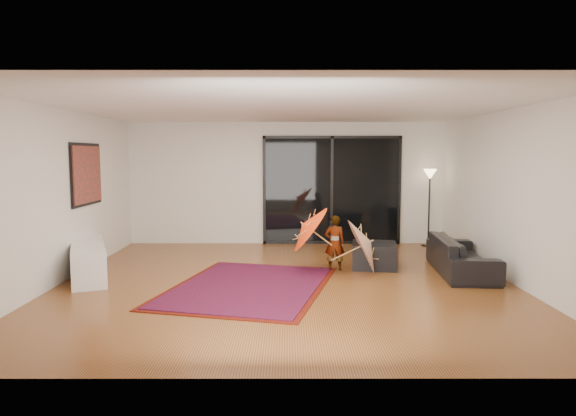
{
  "coord_description": "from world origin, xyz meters",
  "views": [
    {
      "loc": [
        0.02,
        -7.9,
        2.0
      ],
      "look_at": [
        0.03,
        0.64,
        1.1
      ],
      "focal_mm": 32.0,
      "sensor_mm": 36.0,
      "label": 1
    }
  ],
  "objects_px": {
    "ottoman": "(374,255)",
    "child": "(335,243)",
    "media_console": "(88,260)",
    "sofa": "(461,255)"
  },
  "relations": [
    {
      "from": "media_console",
      "to": "ottoman",
      "type": "distance_m",
      "value": 4.85
    },
    {
      "from": "sofa",
      "to": "child",
      "type": "distance_m",
      "value": 2.14
    },
    {
      "from": "sofa",
      "to": "ottoman",
      "type": "distance_m",
      "value": 1.46
    },
    {
      "from": "sofa",
      "to": "child",
      "type": "height_order",
      "value": "child"
    },
    {
      "from": "child",
      "to": "sofa",
      "type": "bearing_deg",
      "value": 175.12
    },
    {
      "from": "sofa",
      "to": "ottoman",
      "type": "xyz_separation_m",
      "value": [
        -1.4,
        0.43,
        -0.08
      ]
    },
    {
      "from": "ottoman",
      "to": "child",
      "type": "xyz_separation_m",
      "value": [
        -0.72,
        -0.22,
        0.26
      ]
    },
    {
      "from": "media_console",
      "to": "ottoman",
      "type": "xyz_separation_m",
      "value": [
        4.8,
        0.67,
        -0.06
      ]
    },
    {
      "from": "sofa",
      "to": "child",
      "type": "bearing_deg",
      "value": 89.33
    },
    {
      "from": "media_console",
      "to": "child",
      "type": "distance_m",
      "value": 4.11
    }
  ]
}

